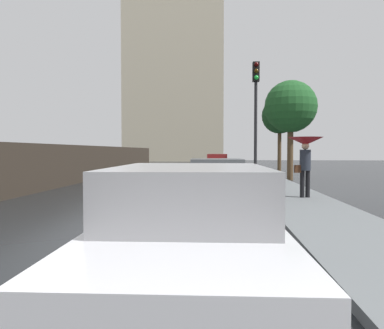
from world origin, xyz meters
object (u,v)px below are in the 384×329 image
at_px(car_white_far_ahead, 191,235).
at_px(car_grey_near_kerb, 216,178).
at_px(car_red_mid_road, 218,163).
at_px(street_tree_mid, 280,116).
at_px(street_tree_near, 291,107).
at_px(traffic_light, 256,102).
at_px(pedestrian_with_umbrella_near, 305,148).

bearing_deg(car_white_far_ahead, car_grey_near_kerb, 87.29).
distance_m(car_red_mid_road, street_tree_mid, 5.70).
bearing_deg(car_grey_near_kerb, street_tree_near, 63.27).
bearing_deg(car_grey_near_kerb, car_white_far_ahead, -94.14).
relative_size(traffic_light, street_tree_mid, 0.95).
height_order(car_grey_near_kerb, pedestrian_with_umbrella_near, pedestrian_with_umbrella_near).
xyz_separation_m(car_red_mid_road, pedestrian_with_umbrella_near, (2.79, -15.67, 0.95)).
relative_size(street_tree_near, street_tree_mid, 1.06).
distance_m(traffic_light, street_tree_mid, 10.88).
xyz_separation_m(car_grey_near_kerb, pedestrian_with_umbrella_near, (2.77, -0.02, 0.96)).
distance_m(pedestrian_with_umbrella_near, street_tree_mid, 13.64).
relative_size(car_grey_near_kerb, street_tree_mid, 0.78).
bearing_deg(traffic_light, street_tree_near, 68.01).
relative_size(car_red_mid_road, street_tree_near, 0.82).
distance_m(car_grey_near_kerb, traffic_light, 4.23).
height_order(pedestrian_with_umbrella_near, street_tree_near, street_tree_near).
height_order(car_red_mid_road, street_tree_near, street_tree_near).
bearing_deg(car_white_far_ahead, street_tree_near, 74.97).
bearing_deg(traffic_light, street_tree_mid, 76.15).
distance_m(pedestrian_with_umbrella_near, street_tree_near, 9.37).
bearing_deg(car_grey_near_kerb, traffic_light, 59.08).
bearing_deg(car_red_mid_road, traffic_light, -81.58).
distance_m(car_grey_near_kerb, car_white_far_ahead, 8.22).
relative_size(car_white_far_ahead, street_tree_near, 0.76).
bearing_deg(car_white_far_ahead, car_red_mid_road, 88.26).
xyz_separation_m(car_grey_near_kerb, car_red_mid_road, (-0.02, 15.65, 0.00)).
relative_size(car_red_mid_road, traffic_light, 0.91).
bearing_deg(street_tree_mid, car_grey_near_kerb, -107.08).
bearing_deg(pedestrian_with_umbrella_near, street_tree_near, -109.47).
bearing_deg(pedestrian_with_umbrella_near, traffic_light, -77.62).
bearing_deg(car_white_far_ahead, traffic_light, 79.89).
distance_m(street_tree_near, street_tree_mid, 4.40).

